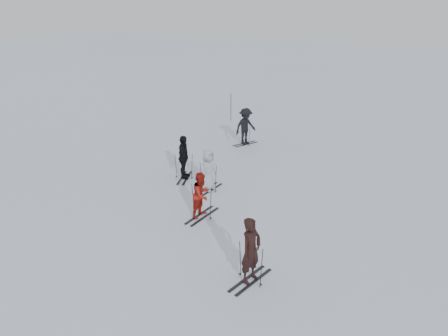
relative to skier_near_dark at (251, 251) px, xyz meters
name	(u,v)px	position (x,y,z in m)	size (l,w,h in m)	color
ground	(213,200)	(-3.36, 4.17, -0.98)	(120.00, 120.00, 0.00)	silver
skier_near_dark	(251,251)	(0.00, 0.00, 0.00)	(0.72, 0.47, 1.96)	black
skier_red	(202,195)	(-3.09, 2.79, -0.13)	(0.82, 0.64, 1.69)	#A21B12
skier_grey	(208,170)	(-3.96, 4.93, -0.11)	(0.85, 0.55, 1.74)	#B1B5BB
skier_uphill_left	(184,158)	(-5.49, 5.55, -0.02)	(1.13, 0.47, 1.93)	black
skier_uphill_far	(246,127)	(-4.93, 11.02, 0.00)	(1.26, 0.73, 1.96)	black
skis_near_dark	(251,262)	(0.00, 0.00, -0.37)	(0.89, 1.67, 1.22)	black
skis_red	(202,200)	(-3.09, 2.79, -0.34)	(0.93, 1.75, 1.28)	black
skis_grey	(208,177)	(-3.96, 4.93, -0.38)	(0.87, 1.65, 1.21)	black
skis_uphill_left	(184,166)	(-5.49, 5.55, -0.39)	(0.86, 1.62, 1.18)	black
skis_uphill_far	(245,134)	(-4.93, 11.02, -0.42)	(0.82, 1.54, 1.13)	black
piste_marker	(231,107)	(-7.66, 14.99, -0.11)	(0.04, 0.04, 1.74)	black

